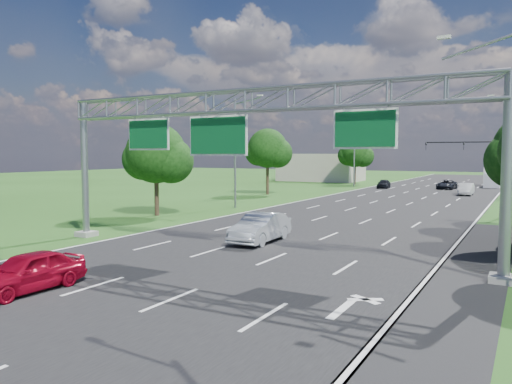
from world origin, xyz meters
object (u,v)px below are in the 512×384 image
Objects in this scene: sign_gantry at (250,113)px; red_coupe at (28,272)px; traffic_signal at (491,152)px; silver_sedan at (260,228)px; box_truck at (494,177)px.

sign_gantry is 5.55× the size of red_coupe.
sign_gantry is at bearing 69.57° from red_coupe.
sign_gantry is at bearing -97.68° from traffic_signal.
traffic_signal is (7.15, 53.00, -1.72)m from sign_gantry.
red_coupe is at bearing -103.07° from silver_sedan.
sign_gantry is 7.04m from silver_sedan.
red_coupe is (-10.87, -62.59, -4.45)m from traffic_signal.
silver_sedan is 0.62× the size of box_truck.
box_truck is at bearing 82.39° from red_coupe.
sign_gantry is 2.94× the size of box_truck.
box_truck reaches higher than red_coupe.
box_truck is (6.96, 62.91, -5.46)m from sign_gantry.
sign_gantry is at bearing -71.94° from silver_sedan.
sign_gantry is 63.53m from box_truck.
sign_gantry is at bearing -92.28° from box_truck.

